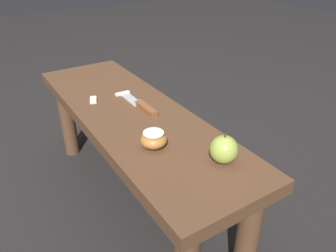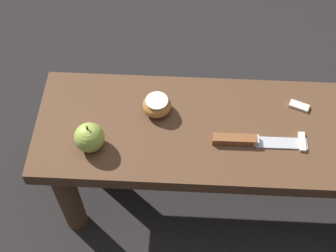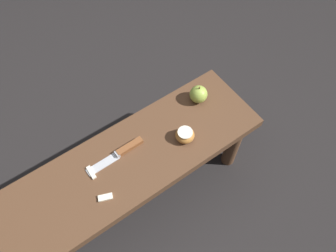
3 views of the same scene
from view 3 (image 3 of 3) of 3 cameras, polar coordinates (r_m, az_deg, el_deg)
ground_plane at (r=1.57m, az=-5.17°, el=-11.87°), size 8.00×8.00×0.00m
wooden_bench at (r=1.29m, az=-6.24°, el=-7.21°), size 1.04×0.32×0.39m
knife at (r=1.23m, az=-7.85°, el=-4.33°), size 0.23×0.03×0.02m
apple_whole at (r=1.33m, az=5.34°, el=5.53°), size 0.07×0.07×0.08m
apple_cut at (r=1.23m, az=2.97°, el=-1.56°), size 0.07×0.07×0.04m
apple_slice_near_knife at (r=1.22m, az=-13.21°, el=-7.87°), size 0.02×0.05×0.01m
apple_slice_center at (r=1.17m, az=-10.85°, el=-12.10°), size 0.05×0.04×0.01m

